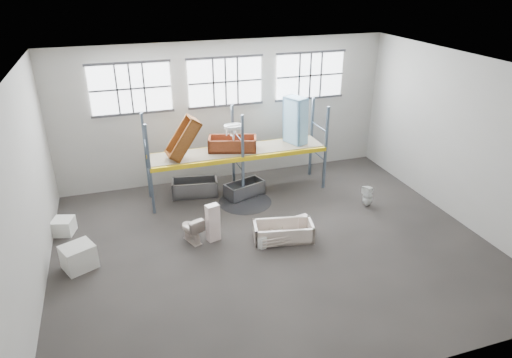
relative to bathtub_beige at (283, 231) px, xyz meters
name	(u,v)px	position (x,y,z in m)	size (l,w,h in m)	color
floor	(272,246)	(-0.40, -0.18, -0.30)	(12.00, 10.00, 0.10)	#433D39
ceiling	(275,66)	(-0.40, -0.18, 4.80)	(12.00, 10.00, 0.10)	silver
wall_back	(226,111)	(-0.40, 4.87, 2.25)	(12.00, 0.10, 5.00)	#A9A59C
wall_front	(377,278)	(-0.40, -5.23, 2.25)	(12.00, 0.10, 5.00)	#B4B0A8
wall_left	(22,197)	(-6.45, -0.18, 2.25)	(0.10, 10.00, 5.00)	#B6B2A8
wall_right	(462,140)	(5.65, -0.18, 2.25)	(0.10, 10.00, 5.00)	#B6B2A8
window_left	(131,89)	(-3.60, 4.76, 3.35)	(2.60, 0.04, 1.60)	white
window_mid	(225,82)	(-0.40, 4.76, 3.35)	(2.60, 0.04, 1.60)	white
window_right	(310,75)	(2.80, 4.76, 3.35)	(2.60, 0.04, 1.60)	white
rack_upright_la	(150,171)	(-3.40, 2.72, 1.25)	(0.08, 0.08, 3.00)	slate
rack_upright_lb	(146,157)	(-3.40, 3.92, 1.25)	(0.08, 0.08, 3.00)	slate
rack_upright_ma	(243,159)	(-0.40, 2.72, 1.25)	(0.08, 0.08, 3.00)	slate
rack_upright_mb	(233,146)	(-0.40, 3.92, 1.25)	(0.08, 0.08, 3.00)	slate
rack_upright_ra	(326,149)	(2.60, 2.72, 1.25)	(0.08, 0.08, 3.00)	slate
rack_upright_rb	(311,137)	(2.60, 3.92, 1.25)	(0.08, 0.08, 3.00)	slate
rack_beam_front	(243,159)	(-0.40, 2.72, 1.25)	(6.00, 0.10, 0.14)	yellow
rack_beam_back	(233,146)	(-0.40, 3.92, 1.25)	(6.00, 0.10, 0.14)	yellow
shelf_deck	(238,150)	(-0.40, 3.32, 1.33)	(5.90, 1.10, 0.03)	gray
wet_patch	(245,202)	(-0.40, 2.52, -0.25)	(1.80, 1.80, 0.00)	black
bathtub_beige	(283,231)	(0.00, 0.00, 0.00)	(1.71, 0.81, 0.50)	beige
cistern_spare	(302,221)	(0.72, 0.33, 0.03)	(0.38, 0.18, 0.36)	#F4D9D3
sink_in_tub	(276,229)	(-0.11, 0.32, -0.09)	(0.40, 0.40, 0.14)	beige
toilet_beige	(191,229)	(-2.55, 0.70, 0.16)	(0.46, 0.80, 0.82)	beige
cistern_tall	(213,223)	(-1.94, 0.59, 0.32)	(0.37, 0.24, 1.14)	silver
toilet_white	(368,196)	(3.39, 1.03, 0.11)	(0.33, 0.33, 0.72)	white
steel_tub_left	(195,187)	(-1.90, 3.58, 0.03)	(1.55, 0.72, 0.57)	#9D9EA3
steel_tub_right	(245,189)	(-0.27, 3.00, -0.01)	(1.35, 0.63, 0.49)	#9D9EA5
rust_tub_flat	(232,144)	(-0.57, 3.37, 1.57)	(1.60, 0.75, 0.45)	brown
rust_tub_tilted	(183,138)	(-2.25, 3.12, 2.04)	(1.44, 0.67, 0.40)	brown
sink_on_shelf	(233,139)	(-0.61, 3.06, 1.84)	(0.60, 0.47, 0.54)	white
blue_tub_upright	(295,121)	(1.70, 3.38, 2.14)	(1.67, 0.78, 0.47)	#92CDF1
bucket	(262,241)	(-0.72, -0.20, -0.08)	(0.30, 0.30, 0.35)	silver
carton_near	(79,257)	(-5.60, 0.36, 0.08)	(0.78, 0.67, 0.67)	silver
carton_far	(64,226)	(-6.09, 2.30, -0.01)	(0.57, 0.57, 0.47)	white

